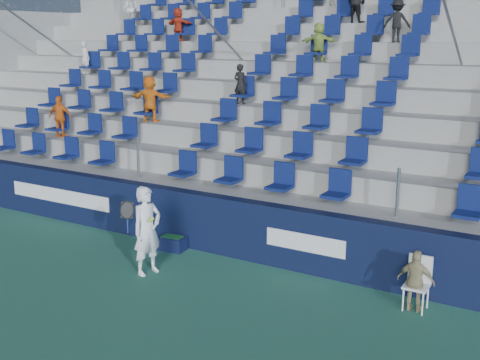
{
  "coord_description": "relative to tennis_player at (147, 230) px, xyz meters",
  "views": [
    {
      "loc": [
        5.94,
        -6.7,
        4.37
      ],
      "look_at": [
        0.2,
        2.8,
        1.7
      ],
      "focal_mm": 45.0,
      "sensor_mm": 36.0,
      "label": 1
    }
  ],
  "objects": [
    {
      "name": "ball_bin",
      "position": [
        -0.37,
        1.23,
        -0.68
      ],
      "size": [
        0.57,
        0.4,
        0.3
      ],
      "color": "#0F1539",
      "rests_on": "ground"
    },
    {
      "name": "grandstand",
      "position": [
        1.04,
        6.73,
        1.29
      ],
      "size": [
        24.0,
        8.17,
        6.63
      ],
      "color": "#989893",
      "rests_on": "ground"
    },
    {
      "name": "line_judge",
      "position": [
        4.75,
        0.98,
        -0.33
      ],
      "size": [
        0.61,
        0.26,
        1.04
      ],
      "primitive_type": "imported",
      "rotation": [
        0.0,
        0.0,
        3.16
      ],
      "color": "tan",
      "rests_on": "ground"
    },
    {
      "name": "line_judge_chair",
      "position": [
        4.75,
        1.13,
        -0.34
      ],
      "size": [
        0.4,
        0.41,
        0.89
      ],
      "color": "white",
      "rests_on": "ground"
    },
    {
      "name": "ground",
      "position": [
        1.05,
        -1.52,
        -0.84
      ],
      "size": [
        70.0,
        70.0,
        0.0
      ],
      "primitive_type": "plane",
      "color": "#2C6852",
      "rests_on": "ground"
    },
    {
      "name": "sponsor_wall",
      "position": [
        1.05,
        1.63,
        -0.24
      ],
      "size": [
        24.0,
        0.32,
        1.2
      ],
      "color": "#0E1533",
      "rests_on": "ground"
    },
    {
      "name": "tennis_player",
      "position": [
        0.0,
        0.0,
        0.0
      ],
      "size": [
        0.69,
        0.69,
        1.68
      ],
      "color": "white",
      "rests_on": "ground"
    }
  ]
}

